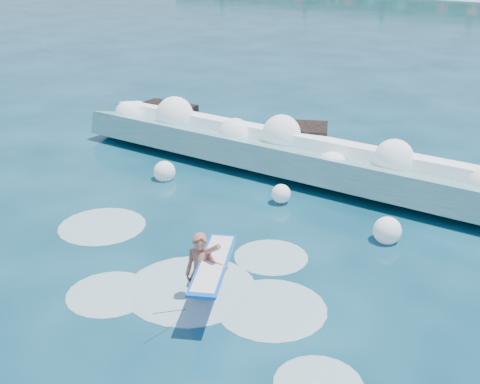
{
  "coord_description": "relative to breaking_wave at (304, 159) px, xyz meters",
  "views": [
    {
      "loc": [
        8.95,
        -9.12,
        6.9
      ],
      "look_at": [
        1.5,
        2.0,
        1.2
      ],
      "focal_mm": 45.0,
      "sensor_mm": 36.0,
      "label": 1
    }
  ],
  "objects": [
    {
      "name": "rock_cluster",
      "position": [
        -3.99,
        1.04,
        -0.09
      ],
      "size": [
        7.89,
        3.15,
        1.24
      ],
      "color": "black",
      "rests_on": "ground"
    },
    {
      "name": "ground",
      "position": [
        -0.75,
        -6.72,
        -0.48
      ],
      "size": [
        200.0,
        200.0,
        0.0
      ],
      "primitive_type": "plane",
      "color": "#072D3E",
      "rests_on": "ground"
    },
    {
      "name": "wave_spray",
      "position": [
        -0.53,
        -0.15,
        0.37
      ],
      "size": [
        14.77,
        4.26,
        1.8
      ],
      "color": "white",
      "rests_on": "ground"
    },
    {
      "name": "surf_foam",
      "position": [
        1.01,
        -7.05,
        -0.48
      ],
      "size": [
        9.3,
        5.03,
        0.14
      ],
      "color": "silver",
      "rests_on": "ground"
    },
    {
      "name": "surfer_with_board",
      "position": [
        1.73,
        -7.51,
        0.18
      ],
      "size": [
        1.57,
        2.94,
        1.81
      ],
      "color": "#A7614E",
      "rests_on": "ground"
    },
    {
      "name": "breaking_wave",
      "position": [
        0.0,
        0.0,
        0.0
      ],
      "size": [
        16.09,
        2.59,
        1.39
      ],
      "color": "teal",
      "rests_on": "ground"
    }
  ]
}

